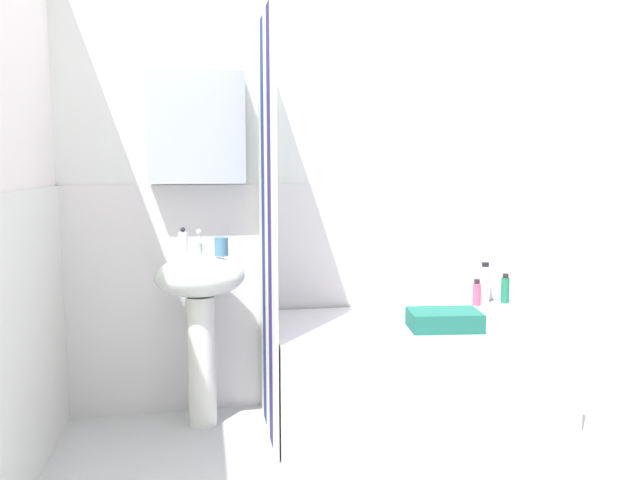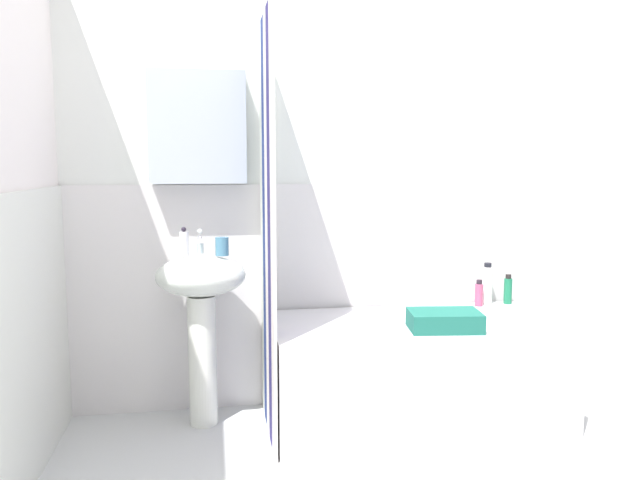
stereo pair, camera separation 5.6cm
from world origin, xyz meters
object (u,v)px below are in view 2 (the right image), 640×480
Objects in this scene: body_wash_bottle at (479,294)px; lotion_bottle at (508,290)px; sink at (201,302)px; conditioner_bottle at (487,285)px; bathtub at (415,371)px; toothbrush_cup at (222,246)px; soap_dispenser at (184,243)px; towel_folded at (445,320)px.

lotion_bottle is at bearing 8.26° from body_wash_bottle.
conditioner_bottle is at bearing 4.79° from sink.
sink reaches higher than lotion_bottle.
bathtub is at bearing -150.80° from conditioner_bottle.
bathtub is 0.69m from conditioner_bottle.
conditioner_bottle is at bearing 178.59° from lotion_bottle.
sink is 0.29m from toothbrush_cup.
bathtub is (1.06, -0.15, -0.37)m from sink.
sink is 5.97× the size of soap_dispenser.
toothbrush_cup is at bearing -4.83° from soap_dispenser.
conditioner_bottle is at bearing 3.98° from soap_dispenser.
towel_folded is (-0.37, -0.45, -0.02)m from body_wash_bottle.
conditioner_bottle is 1.60× the size of body_wash_bottle.
conditioner_bottle reaches higher than lotion_bottle.
conditioner_bottle is (1.46, 0.13, -0.27)m from toothbrush_cup.
lotion_bottle is (1.77, 0.11, -0.32)m from soap_dispenser.
sink is at bearing -175.21° from conditioner_bottle.
soap_dispenser is 0.86× the size of lotion_bottle.
toothbrush_cup reaches higher than bathtub.
lotion_bottle reaches higher than bathtub.
sink is at bearing -12.38° from soap_dispenser.
bathtub is 8.75× the size of lotion_bottle.
conditioner_bottle is 0.70× the size of towel_folded.
toothbrush_cup is 1.44m from body_wash_bottle.
sink is at bearing 163.12° from towel_folded.
toothbrush_cup is at bearing -175.91° from body_wash_bottle.
sink is 1.57m from conditioner_bottle.
sink is 1.19m from towel_folded.
sink is at bearing -176.15° from body_wash_bottle.
soap_dispenser is at bearing -176.02° from conditioner_bottle.
toothbrush_cup reaches higher than sink.
soap_dispenser is at bearing 163.40° from towel_folded.
toothbrush_cup is (0.11, 0.00, 0.27)m from sink.
bathtub is 4.37× the size of towel_folded.
lotion_bottle is at bearing 40.44° from towel_folded.
bathtub is at bearing -9.06° from toothbrush_cup.
body_wash_bottle is at bearing 4.09° from toothbrush_cup.
lotion_bottle reaches higher than towel_folded.
soap_dispenser reaches higher than sink.
conditioner_bottle is at bearing 25.87° from body_wash_bottle.
towel_folded is (-0.55, -0.47, -0.03)m from lotion_bottle.
lotion_bottle reaches higher than body_wash_bottle.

